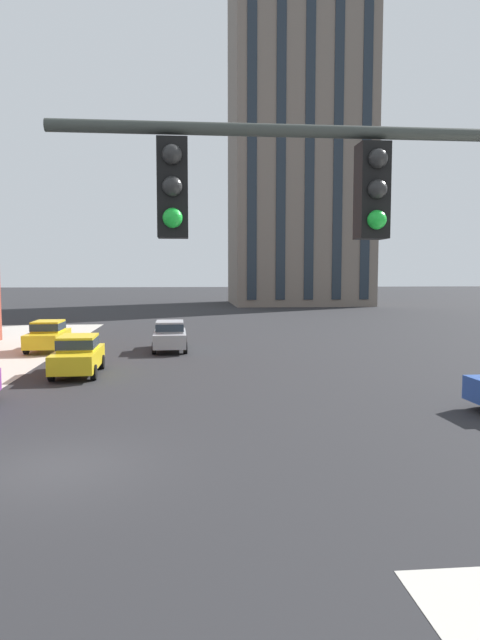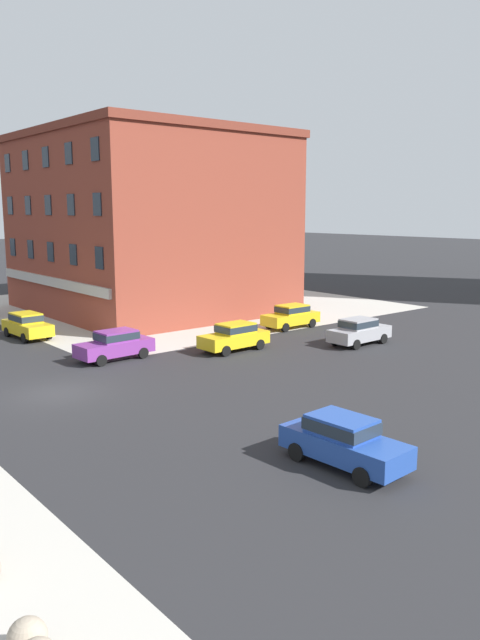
# 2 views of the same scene
# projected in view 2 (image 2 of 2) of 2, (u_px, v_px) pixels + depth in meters

# --- Properties ---
(ground_plane) EXTENTS (320.00, 320.00, 0.00)m
(ground_plane) POSITION_uv_depth(u_px,v_px,m) (58.00, 393.00, 29.03)
(ground_plane) COLOR #262628
(sidewalk_far_corner) EXTENTS (32.00, 32.00, 0.02)m
(sidewalk_far_corner) POSITION_uv_depth(u_px,v_px,m) (176.00, 304.00, 56.76)
(sidewalk_far_corner) COLOR #B7B2A8
(sidewalk_far_corner) RESTS_ON ground
(bollard_sphere_curb_d) EXTENTS (0.77, 0.77, 0.77)m
(bollard_sphere_curb_d) POSITION_uv_depth(u_px,v_px,m) (27.00, 637.00, 11.87)
(bollard_sphere_curb_d) COLOR gray
(bollard_sphere_curb_d) RESTS_ON ground
(car_main_northbound_far) EXTENTS (1.98, 4.44, 1.68)m
(car_main_northbound_far) POSITION_uv_depth(u_px,v_px,m) (235.00, 336.00, 37.69)
(car_main_northbound_far) COLOR gold
(car_main_northbound_far) RESTS_ON ground
(car_main_southbound_near) EXTENTS (1.93, 4.42, 1.68)m
(car_main_southbound_near) POSITION_uv_depth(u_px,v_px,m) (291.00, 315.00, 44.94)
(car_main_southbound_near) COLOR gold
(car_main_southbound_near) RESTS_ON ground
(car_main_southbound_far) EXTENTS (4.48, 2.05, 1.68)m
(car_main_southbound_far) POSITION_uv_depth(u_px,v_px,m) (343.00, 439.00, 20.64)
(car_main_southbound_far) COLOR #23479E
(car_main_southbound_far) RESTS_ON ground
(car_cross_westbound) EXTENTS (4.48, 2.05, 1.68)m
(car_cross_westbound) POSITION_uv_depth(u_px,v_px,m) (27.00, 324.00, 41.41)
(car_cross_westbound) COLOR gold
(car_cross_westbound) RESTS_ON ground
(car_parked_curb) EXTENTS (2.05, 4.48, 1.68)m
(car_parked_curb) POSITION_uv_depth(u_px,v_px,m) (115.00, 344.00, 35.41)
(car_parked_curb) COLOR #7A3389
(car_parked_curb) RESTS_ON ground
(car_cross_far) EXTENTS (1.95, 4.43, 1.68)m
(car_cross_far) POSITION_uv_depth(u_px,v_px,m) (359.00, 330.00, 39.36)
(car_cross_far) COLOR #99999E
(car_cross_far) RESTS_ON ground
(storefront_block_near_corner) EXTENTS (20.46, 17.83, 14.70)m
(storefront_block_near_corner) POSITION_uv_depth(u_px,v_px,m) (148.00, 223.00, 52.66)
(storefront_block_near_corner) COLOR brown
(storefront_block_near_corner) RESTS_ON ground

